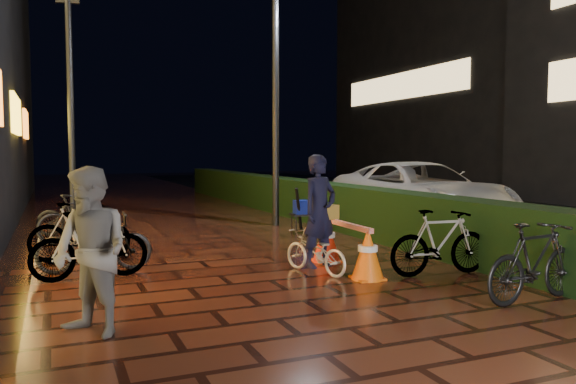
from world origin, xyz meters
name	(u,v)px	position (x,y,z in m)	size (l,w,h in m)	color
ground	(305,301)	(0.00, 0.00, 0.00)	(80.00, 80.00, 0.00)	#381911
asphalt_road	(539,218)	(9.00, 5.00, 0.00)	(11.00, 60.00, 0.01)	black
hedge	(293,197)	(3.30, 8.00, 0.50)	(0.70, 20.00, 1.00)	black
bystander_person	(91,252)	(-2.37, -0.36, 0.80)	(0.78, 0.61, 1.61)	slate
van	(419,192)	(5.50, 5.40, 0.75)	(2.47, 5.35, 1.49)	silver
lamp_post_hedge	(276,87)	(2.15, 6.38, 3.23)	(0.55, 0.29, 5.87)	black
lamp_post_sf	(70,95)	(-2.24, 8.86, 3.12)	(0.54, 0.17, 5.68)	black
cyclist	(318,230)	(0.76, 1.24, 0.63)	(0.78, 1.26, 1.70)	silver
traffic_barrier	(346,246)	(1.27, 1.34, 0.35)	(0.48, 1.77, 0.71)	orange
cart_assembly	(303,209)	(2.26, 5.08, 0.51)	(0.60, 0.54, 0.99)	black
parked_bikes_storefront	(83,228)	(-2.23, 4.10, 0.45)	(1.77, 5.03, 0.94)	black
parked_bikes_hedge	(483,251)	(2.37, -0.29, 0.47)	(1.71, 2.17, 0.94)	black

